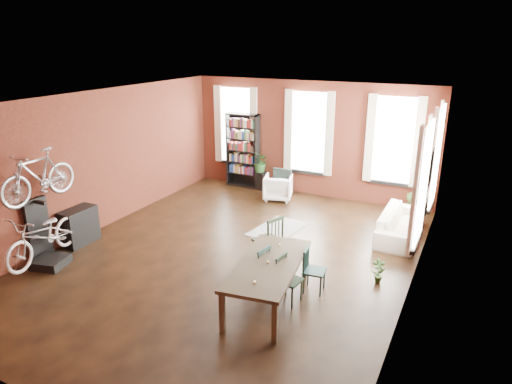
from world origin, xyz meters
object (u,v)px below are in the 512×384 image
Objects in this scene: console_table at (79,226)px; dining_chair_d at (315,271)px; dining_table at (268,283)px; bookshelf at (243,151)px; bicycle_floor at (40,215)px; dining_chair_a at (256,268)px; cream_sofa at (402,220)px; plant_stand at (261,181)px; dining_chair_b at (268,240)px; dining_chair_c at (289,280)px; white_armchair at (278,186)px; bike_trainer at (51,262)px.

dining_chair_d is at bearing 4.20° from console_table.
dining_table is 0.99× the size of bookshelf.
bookshelf is at bearing 72.70° from bicycle_floor.
dining_chair_d and console_table have the same top height.
dining_chair_a reaches higher than cream_sofa.
bookshelf is at bearing -138.78° from dining_chair_a.
dining_chair_a is at bearing -65.06° from plant_stand.
console_table reaches higher than plant_stand.
dining_chair_b is at bearing -62.56° from plant_stand.
console_table is at bearing 94.89° from bicycle_floor.
dining_chair_c is at bearing -1.52° from console_table.
cream_sofa is at bearing -20.91° from plant_stand.
white_armchair is 0.36× the size of cream_sofa.
plant_stand is at bearing 75.22° from bike_trainer.
bicycle_floor is (-1.67, -6.23, 0.84)m from plant_stand.
bike_trainer is 1.13m from console_table.
dining_table is 5.25m from white_armchair.
dining_table is 0.36m from dining_chair_c.
white_armchair reaches higher than plant_stand.
cream_sofa is at bearing 29.33° from console_table.
dining_chair_b is 1.28× the size of console_table.
dining_chair_d is at bearing -50.36° from bookshelf.
dining_chair_b is 1.74× the size of bike_trainer.
bookshelf reaches higher than bike_trainer.
bike_trainer is at bearing 100.20° from dining_chair_d.
bicycle_floor is (-5.98, -4.59, 0.69)m from cream_sofa.
dining_chair_d is at bearing -18.93° from dining_chair_c.
console_table reaches higher than dining_table.
dining_chair_a is at bearing -0.42° from console_table.
dining_chair_d is 6.29m from bookshelf.
dining_chair_a is 4.01m from cream_sofa.
console_table is at bearing 43.22° from white_armchair.
dining_table is 2.12× the size of dining_chair_b.
dining_chair_c is at bearing 146.86° from dining_chair_d.
dining_chair_c is 4.81m from bike_trainer.
dining_chair_a is at bearing 108.12° from dining_chair_d.
dining_table is at bearing 9.56° from bike_trainer.
plant_stand is at bearing 69.52° from console_table.
plant_stand is 0.28× the size of bicycle_floor.
dining_chair_a is 0.83× the size of dining_chair_b.
cream_sofa is at bearing 59.89° from dining_table.
console_table is (-5.00, 0.13, -0.01)m from dining_chair_c.
cream_sofa is at bearing -10.41° from dining_chair_c.
dining_chair_d is 5.82m from plant_stand.
dining_table is at bearing -63.14° from plant_stand.
cream_sofa is (1.54, 3.81, 0.04)m from dining_table.
plant_stand is at bearing 66.99° from bicycle_floor.
console_table is (-6.23, -3.50, -0.01)m from cream_sofa.
dining_chair_a reaches higher than dining_table.
dining_chair_b is 3.32m from cream_sofa.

